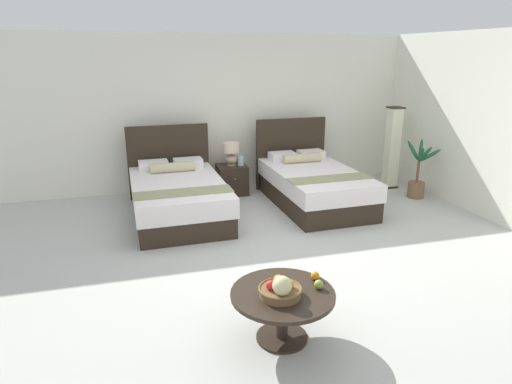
{
  "coord_description": "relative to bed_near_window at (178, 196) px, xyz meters",
  "views": [
    {
      "loc": [
        -1.65,
        -4.91,
        2.36
      ],
      "look_at": [
        -0.17,
        0.42,
        0.62
      ],
      "focal_mm": 31.25,
      "sensor_mm": 36.0,
      "label": 1
    }
  ],
  "objects": [
    {
      "name": "nightstand",
      "position": [
        1.02,
        0.87,
        -0.06
      ],
      "size": [
        0.5,
        0.5,
        0.51
      ],
      "color": "#2D2319",
      "rests_on": "ground"
    },
    {
      "name": "potted_palm",
      "position": [
        3.98,
        -0.18,
        -0.0
      ],
      "size": [
        0.47,
        0.49,
        0.99
      ],
      "color": "brown",
      "rests_on": "ground"
    },
    {
      "name": "wall_side_right",
      "position": [
        4.41,
        -1.08,
        1.02
      ],
      "size": [
        0.12,
        4.95,
        2.67
      ],
      "primitive_type": "cube",
      "color": "white",
      "rests_on": "ground"
    },
    {
      "name": "coffee_table",
      "position": [
        0.53,
        -3.28,
        0.03
      ],
      "size": [
        0.88,
        0.88,
        0.45
      ],
      "color": "#2D2319",
      "rests_on": "ground"
    },
    {
      "name": "floor_lamp_corner",
      "position": [
        3.87,
        0.48,
        0.41
      ],
      "size": [
        0.25,
        0.25,
        1.45
      ],
      "color": "#322219",
      "rests_on": "ground"
    },
    {
      "name": "table_lamp",
      "position": [
        1.02,
        0.89,
        0.41
      ],
      "size": [
        0.28,
        0.28,
        0.39
      ],
      "color": "tan",
      "rests_on": "nightstand"
    },
    {
      "name": "bed_near_corner",
      "position": [
        2.16,
        0.0,
        0.01
      ],
      "size": [
        1.32,
        2.21,
        1.25
      ],
      "color": "#2D2319",
      "rests_on": "ground"
    },
    {
      "name": "loose_orange",
      "position": [
        0.87,
        -3.16,
        0.17
      ],
      "size": [
        0.08,
        0.08,
        0.08
      ],
      "color": "orange",
      "rests_on": "coffee_table"
    },
    {
      "name": "fruit_bowl",
      "position": [
        0.49,
        -3.35,
        0.2
      ],
      "size": [
        0.36,
        0.36,
        0.22
      ],
      "color": "brown",
      "rests_on": "coffee_table"
    },
    {
      "name": "loose_apple",
      "position": [
        0.84,
        -3.31,
        0.17
      ],
      "size": [
        0.08,
        0.08,
        0.08
      ],
      "color": "#8EAF3F",
      "rests_on": "coffee_table"
    },
    {
      "name": "wall_back",
      "position": [
        1.08,
        1.4,
        1.02
      ],
      "size": [
        10.25,
        0.12,
        2.67
      ],
      "primitive_type": "cube",
      "color": "white",
      "rests_on": "ground"
    },
    {
      "name": "bed_near_window",
      "position": [
        0.0,
        0.0,
        0.0
      ],
      "size": [
        1.38,
        2.19,
        1.22
      ],
      "color": "#2D2319",
      "rests_on": "ground"
    },
    {
      "name": "ground_plane",
      "position": [
        1.08,
        -1.48,
        -0.33
      ],
      "size": [
        10.25,
        9.35,
        0.02
      ],
      "primitive_type": "cube",
      "color": "#BBBCB4"
    },
    {
      "name": "vase",
      "position": [
        1.17,
        0.83,
        0.27
      ],
      "size": [
        0.11,
        0.11,
        0.17
      ],
      "color": "#ACC4C5",
      "rests_on": "nightstand"
    }
  ]
}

